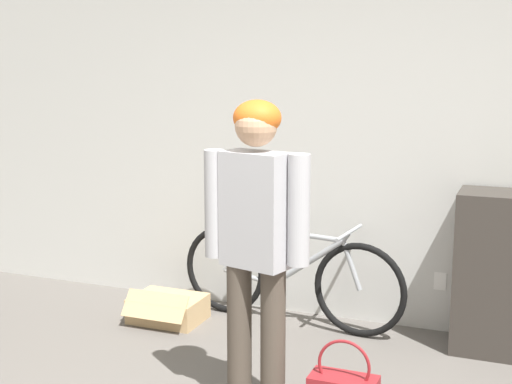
{
  "coord_description": "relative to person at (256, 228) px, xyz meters",
  "views": [
    {
      "loc": [
        1.1,
        -2.09,
        1.8
      ],
      "look_at": [
        -0.19,
        1.15,
        1.16
      ],
      "focal_mm": 50.0,
      "sensor_mm": 36.0,
      "label": 1
    }
  ],
  "objects": [
    {
      "name": "cardboard_box",
      "position": [
        -1.06,
        0.97,
        -0.88
      ],
      "size": [
        0.49,
        0.43,
        0.25
      ],
      "color": "tan",
      "rests_on": "ground_plane"
    },
    {
      "name": "wall_back",
      "position": [
        0.19,
        1.51,
        0.33
      ],
      "size": [
        8.0,
        0.07,
        2.6
      ],
      "color": "silver",
      "rests_on": "ground_plane"
    },
    {
      "name": "bicycle",
      "position": [
        -0.25,
        1.23,
        -0.63
      ],
      "size": [
        1.66,
        0.46,
        0.71
      ],
      "rotation": [
        0.0,
        0.0,
        -0.09
      ],
      "color": "black",
      "rests_on": "ground_plane"
    },
    {
      "name": "person",
      "position": [
        0.0,
        0.0,
        0.0
      ],
      "size": [
        0.56,
        0.26,
        1.62
      ],
      "rotation": [
        0.0,
        0.0,
        -0.25
      ],
      "color": "#4C4238",
      "rests_on": "ground_plane"
    }
  ]
}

